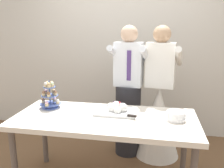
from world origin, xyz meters
TOP-DOWN VIEW (x-y plane):
  - rear_wall at (0.00, 1.48)m, footprint 5.20×0.10m
  - dessert_table at (0.00, 0.00)m, footprint 1.80×0.80m
  - cupcake_stand at (-0.64, 0.16)m, footprint 0.23×0.23m
  - main_cake_tray at (0.10, 0.13)m, footprint 0.43×0.32m
  - plate_stack at (0.68, 0.04)m, footprint 0.18×0.18m
  - person_groom at (0.15, 0.73)m, footprint 0.52×0.54m
  - person_bride at (0.53, 0.74)m, footprint 0.56×0.56m

SIDE VIEW (x-z plane):
  - person_bride at x=0.53m, z-range -0.25..1.41m
  - dessert_table at x=0.00m, z-range 0.31..1.09m
  - person_groom at x=0.15m, z-range -0.08..1.58m
  - main_cake_tray at x=0.10m, z-range 0.75..0.88m
  - plate_stack at x=0.68m, z-range 0.77..0.86m
  - cupcake_stand at x=-0.64m, z-range 0.75..1.06m
  - rear_wall at x=0.00m, z-range 0.00..2.90m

